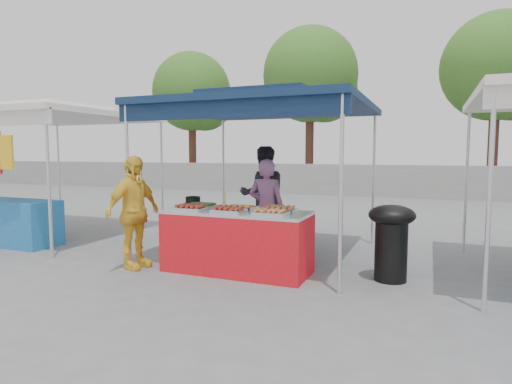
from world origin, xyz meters
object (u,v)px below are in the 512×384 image
at_px(helper_man, 263,195).
at_px(wok_burner, 391,236).
at_px(vendor_woman, 267,209).
at_px(cooking_pot, 193,201).
at_px(vendor_table, 237,241).
at_px(customer_person, 133,212).

bearing_deg(helper_man, wok_burner, 116.23).
bearing_deg(vendor_woman, wok_burner, 163.88).
height_order(wok_burner, helper_man, helper_man).
relative_size(cooking_pot, helper_man, 0.13).
xyz_separation_m(vendor_table, helper_man, (-0.36, 1.92, 0.46)).
distance_m(cooking_pot, helper_man, 1.68).
distance_m(vendor_table, vendor_woman, 0.92).
distance_m(cooking_pot, wok_burner, 2.90).
xyz_separation_m(cooking_pot, helper_man, (0.52, 1.60, -0.03)).
height_order(cooking_pot, wok_burner, wok_burner).
xyz_separation_m(cooking_pot, wok_burner, (2.88, 0.05, -0.33)).
height_order(wok_burner, customer_person, customer_person).
height_order(cooking_pot, vendor_woman, vendor_woman).
distance_m(wok_burner, helper_man, 2.84).
relative_size(helper_man, customer_person, 1.10).
bearing_deg(customer_person, vendor_woman, -43.50).
distance_m(wok_burner, customer_person, 3.53).
distance_m(vendor_table, cooking_pot, 1.06).
relative_size(vendor_table, customer_person, 1.24).
height_order(vendor_woman, customer_person, customer_person).
height_order(wok_burner, vendor_woman, vendor_woman).
relative_size(vendor_table, cooking_pot, 8.96).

